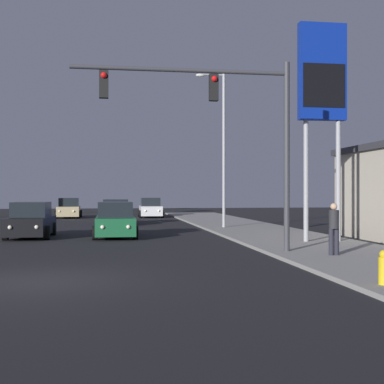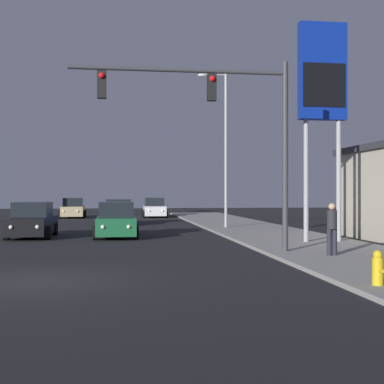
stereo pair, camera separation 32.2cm
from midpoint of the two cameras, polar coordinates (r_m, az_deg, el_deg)
ground_plane at (r=13.50m, az=-16.85°, el=-9.13°), size 120.00×120.00×0.00m
sidewalk_right at (r=24.48m, az=9.59°, el=-4.91°), size 5.00×60.00×0.12m
car_blue at (r=35.99m, az=-8.37°, el=-2.24°), size 2.04×4.34×1.68m
car_white at (r=46.35m, az=-4.66°, el=-1.76°), size 2.04×4.32×1.68m
car_green at (r=25.72m, az=-8.55°, el=-3.11°), size 2.04×4.31×1.68m
car_black at (r=26.42m, az=-17.15°, el=-3.03°), size 2.04×4.34×1.68m
car_tan at (r=46.26m, az=-13.20°, el=-1.76°), size 2.04×4.34×1.68m
traffic_light_mast at (r=18.26m, az=3.19°, el=8.13°), size 7.41×0.36×6.50m
street_lamp at (r=31.23m, az=2.88°, el=5.43°), size 1.74×0.24×9.00m
gas_station_sign at (r=23.09m, az=13.32°, el=11.15°), size 2.00×0.42×9.00m
fire_hydrant at (r=12.42m, az=19.09°, el=-7.65°), size 0.24×0.34×0.76m
pedestrian_on_sidewalk at (r=17.72m, az=14.39°, el=-3.60°), size 0.34×0.32×1.67m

